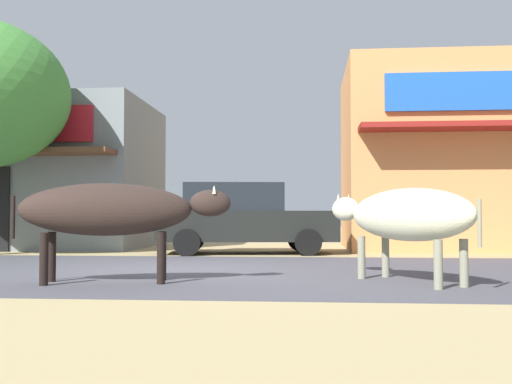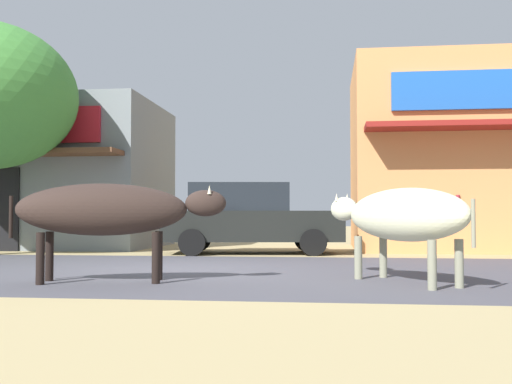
{
  "view_description": "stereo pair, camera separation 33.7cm",
  "coord_description": "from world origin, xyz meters",
  "px_view_note": "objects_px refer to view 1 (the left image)",
  "views": [
    {
      "loc": [
        2.16,
        -9.65,
        0.9
      ],
      "look_at": [
        1.29,
        0.45,
        1.29
      ],
      "focal_mm": 42.36,
      "sensor_mm": 36.0,
      "label": 1
    },
    {
      "loc": [
        2.5,
        -9.62,
        0.9
      ],
      "look_at": [
        1.29,
        0.45,
        1.29
      ],
      "focal_mm": 42.36,
      "sensor_mm": 36.0,
      "label": 2
    }
  ],
  "objects_px": {
    "parked_hatchback_car": "(243,218)",
    "cow_far_dark": "(405,216)",
    "cow_near_brown": "(111,211)",
    "pedestrian_by_shop": "(448,214)"
  },
  "relations": [
    {
      "from": "parked_hatchback_car",
      "to": "cow_far_dark",
      "type": "relative_size",
      "value": 1.73
    },
    {
      "from": "cow_near_brown",
      "to": "pedestrian_by_shop",
      "type": "relative_size",
      "value": 1.81
    },
    {
      "from": "cow_far_dark",
      "to": "pedestrian_by_shop",
      "type": "xyz_separation_m",
      "value": [
        1.98,
        6.28,
        0.03
      ]
    },
    {
      "from": "cow_near_brown",
      "to": "cow_far_dark",
      "type": "bearing_deg",
      "value": 5.92
    },
    {
      "from": "pedestrian_by_shop",
      "to": "cow_near_brown",
      "type": "bearing_deg",
      "value": -131.41
    },
    {
      "from": "parked_hatchback_car",
      "to": "cow_far_dark",
      "type": "xyz_separation_m",
      "value": [
        2.84,
        -5.85,
        0.05
      ]
    },
    {
      "from": "cow_near_brown",
      "to": "cow_far_dark",
      "type": "xyz_separation_m",
      "value": [
        3.92,
        0.41,
        -0.07
      ]
    },
    {
      "from": "cow_near_brown",
      "to": "pedestrian_by_shop",
      "type": "bearing_deg",
      "value": 48.59
    },
    {
      "from": "parked_hatchback_car",
      "to": "cow_near_brown",
      "type": "relative_size",
      "value": 1.51
    },
    {
      "from": "cow_near_brown",
      "to": "parked_hatchback_car",
      "type": "bearing_deg",
      "value": 80.14
    }
  ]
}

